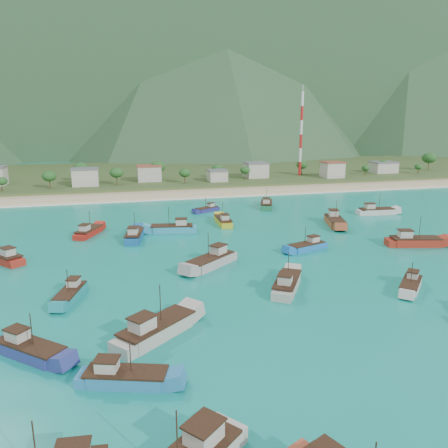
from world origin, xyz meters
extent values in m
plane|color=#0B7E75|center=(0.00, 0.00, 0.00)|extent=(600.00, 600.00, 0.00)
cube|color=beige|center=(0.00, 79.00, 0.00)|extent=(400.00, 18.00, 1.20)
cube|color=#385123|center=(0.00, 140.00, 0.00)|extent=(400.00, 110.00, 2.40)
cube|color=white|center=(0.00, 69.50, 0.00)|extent=(400.00, 2.50, 0.08)
cube|color=#385942|center=(120.00, 400.00, 100.00)|extent=(1100.00, 160.00, 200.00)
cube|color=#284C2D|center=(-40.00, 300.00, 75.00)|extent=(800.00, 160.00, 150.00)
cone|color=#284C2D|center=(60.00, 300.00, 85.00)|extent=(280.00, 280.00, 170.00)
cone|color=#284C2D|center=(260.00, 300.00, 105.00)|extent=(280.00, 280.00, 210.00)
cube|color=beige|center=(-30.00, 99.46, 4.81)|extent=(9.82, 7.62, 6.42)
cube|color=beige|center=(-4.65, 106.32, 4.70)|extent=(9.60, 8.01, 6.21)
cube|color=beige|center=(23.16, 98.88, 3.77)|extent=(7.47, 7.54, 4.33)
cube|color=beige|center=(42.81, 106.32, 4.75)|extent=(9.37, 9.03, 6.31)
cube|color=beige|center=(75.77, 97.28, 4.89)|extent=(8.66, 7.70, 6.59)
cube|color=beige|center=(108.43, 106.88, 4.07)|extent=(11.52, 8.25, 4.94)
cylinder|color=red|center=(64.84, 108.00, 4.72)|extent=(1.20, 1.20, 6.24)
cylinder|color=white|center=(64.84, 108.00, 10.96)|extent=(1.20, 1.20, 6.24)
cylinder|color=red|center=(64.84, 108.00, 17.20)|extent=(1.20, 1.20, 6.24)
cylinder|color=white|center=(64.84, 108.00, 23.45)|extent=(1.20, 1.20, 6.24)
cylinder|color=red|center=(64.84, 108.00, 29.69)|extent=(1.20, 1.20, 6.24)
cylinder|color=white|center=(64.84, 108.00, 35.93)|extent=(1.20, 1.20, 6.24)
cube|color=beige|center=(-14.32, -49.76, 2.69)|extent=(3.52, 3.45, 1.78)
cylinder|color=#382114|center=(-16.76, -51.77, 4.27)|extent=(0.12, 0.12, 4.94)
cube|color=#9A4828|center=(36.12, 21.39, 0.70)|extent=(6.94, 12.58, 2.19)
cube|color=beige|center=(36.84, 23.75, 2.69)|extent=(2.92, 3.27, 1.78)
cylinder|color=#382114|center=(35.92, 20.73, 4.26)|extent=(0.12, 0.12, 4.94)
cube|color=#A89D98|center=(-2.95, -2.55, 0.70)|extent=(11.60, 10.38, 2.19)
cube|color=beige|center=(-1.04, -0.99, 2.68)|extent=(3.52, 3.44, 1.78)
cylinder|color=#382114|center=(-3.48, -2.98, 4.26)|extent=(0.12, 0.12, 4.93)
cube|color=gold|center=(7.93, 30.10, 0.55)|extent=(3.59, 10.54, 1.89)
cube|color=beige|center=(7.83, 27.98, 2.26)|extent=(2.02, 2.46, 1.54)
cylinder|color=#382114|center=(7.96, 30.69, 3.62)|extent=(0.12, 0.12, 4.25)
cube|color=#135491|center=(-15.76, 20.87, 0.62)|extent=(5.41, 11.69, 2.05)
cube|color=beige|center=(-16.19, 18.61, 2.48)|extent=(2.51, 2.91, 1.66)
cylinder|color=#382114|center=(-15.63, 21.50, 3.95)|extent=(0.12, 0.12, 4.61)
cube|color=#AD1D14|center=(-26.16, 27.34, 0.54)|extent=(7.05, 10.67, 1.88)
cube|color=beige|center=(-27.04, 25.42, 2.24)|extent=(2.69, 2.92, 1.53)
cylinder|color=#382114|center=(-25.92, 27.88, 3.59)|extent=(0.12, 0.12, 4.23)
cube|color=#A62418|center=(-41.85, 10.59, 0.58)|extent=(9.30, 10.33, 1.96)
cube|color=beige|center=(-40.45, 8.89, 2.35)|extent=(3.08, 3.14, 1.59)
cube|color=teal|center=(-6.53, 24.67, 0.64)|extent=(11.87, 5.32, 2.08)
cube|color=beige|center=(-4.22, 24.26, 2.53)|extent=(2.93, 2.52, 1.69)
cylinder|color=#382114|center=(-7.17, 24.78, 4.03)|extent=(0.12, 0.12, 4.69)
cube|color=beige|center=(26.44, -21.90, 0.40)|extent=(8.02, 8.11, 1.60)
cube|color=beige|center=(27.70, -20.61, 1.85)|extent=(2.55, 2.56, 1.30)
cylinder|color=#382114|center=(26.09, -22.25, 3.00)|extent=(0.12, 0.12, 3.60)
cube|color=teal|center=(-20.03, -37.17, 0.48)|extent=(10.14, 5.79, 1.77)
cube|color=beige|center=(-21.92, -36.54, 2.09)|extent=(2.66, 2.39, 1.44)
cylinder|color=#382114|center=(-19.50, -37.34, 3.36)|extent=(0.12, 0.12, 3.98)
cube|color=teal|center=(-27.60, -11.83, 0.42)|extent=(5.01, 9.41, 1.64)
cube|color=beige|center=(-27.10, -10.06, 1.91)|extent=(2.15, 2.42, 1.33)
cylinder|color=#382114|center=(-27.74, -12.33, 3.09)|extent=(0.12, 0.12, 3.69)
cylinder|color=#382114|center=(-27.10, -48.79, 3.55)|extent=(0.12, 0.12, 4.18)
cube|color=beige|center=(54.56, 30.39, 0.61)|extent=(11.37, 4.34, 2.02)
cube|color=beige|center=(52.30, 30.61, 2.44)|extent=(2.71, 2.27, 1.64)
cylinder|color=#382114|center=(55.19, 30.33, 3.89)|extent=(0.12, 0.12, 4.54)
cube|color=#A22617|center=(43.86, -0.47, 0.68)|extent=(12.38, 6.36, 2.16)
cube|color=beige|center=(41.51, 0.14, 2.64)|extent=(3.16, 2.78, 1.76)
cylinder|color=#382114|center=(44.52, -0.64, 4.19)|extent=(0.12, 0.12, 4.86)
cube|color=#ACA89C|center=(-15.72, -27.57, 0.72)|extent=(11.85, 10.63, 2.24)
cube|color=beige|center=(-17.68, -29.16, 2.75)|extent=(3.60, 3.52, 1.82)
cylinder|color=#382114|center=(-15.18, -27.12, 4.37)|extent=(0.12, 0.12, 5.05)
cube|color=navy|center=(7.17, 46.97, 0.34)|extent=(8.31, 6.13, 1.49)
cube|color=beige|center=(8.63, 47.80, 1.69)|extent=(2.36, 2.22, 1.21)
cylinder|color=#382114|center=(6.77, 46.74, 2.76)|extent=(0.12, 0.12, 3.35)
cube|color=blue|center=(19.29, 2.73, 0.46)|extent=(9.85, 5.67, 1.72)
cube|color=beige|center=(21.12, 3.35, 2.02)|extent=(2.59, 2.33, 1.40)
cylinder|color=#382114|center=(18.78, 2.56, 3.25)|extent=(0.12, 0.12, 3.87)
cube|color=navy|center=(-30.75, -28.63, 0.53)|extent=(9.60, 9.10, 1.86)
cube|color=beige|center=(-32.30, -27.23, 2.21)|extent=(2.98, 2.95, 1.51)
cylinder|color=#382114|center=(-30.32, -29.02, 3.55)|extent=(0.12, 0.12, 4.18)
cube|color=#1A6A40|center=(26.72, 48.06, 0.62)|extent=(7.12, 11.68, 2.04)
cube|color=beige|center=(25.89, 45.91, 2.47)|extent=(2.84, 3.12, 1.66)
cylinder|color=#382114|center=(26.94, 48.65, 3.94)|extent=(0.12, 0.12, 4.60)
cube|color=#AAA699|center=(6.78, -16.63, 0.61)|extent=(8.63, 11.12, 2.01)
cube|color=beige|center=(5.58, -18.55, 2.43)|extent=(3.05, 3.21, 1.63)
cylinder|color=#382114|center=(7.11, -16.10, 3.88)|extent=(0.12, 0.12, 4.53)
camera|label=1|loc=(-20.36, -79.38, 27.41)|focal=35.00mm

